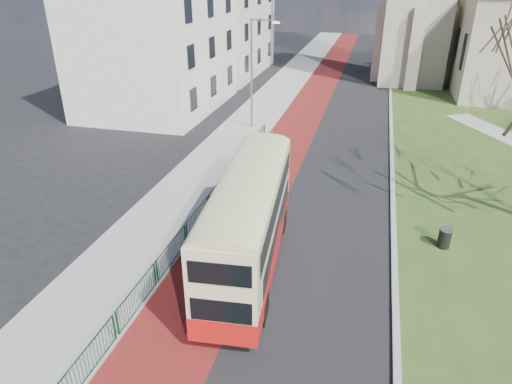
% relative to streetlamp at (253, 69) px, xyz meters
% --- Properties ---
extents(ground, '(160.00, 160.00, 0.00)m').
position_rel_streetlamp_xyz_m(ground, '(4.35, -18.00, -4.59)').
color(ground, black).
rests_on(ground, ground).
extents(road_carriageway, '(9.00, 120.00, 0.01)m').
position_rel_streetlamp_xyz_m(road_carriageway, '(5.85, 2.00, -4.59)').
color(road_carriageway, black).
rests_on(road_carriageway, ground).
extents(bus_lane, '(3.40, 120.00, 0.01)m').
position_rel_streetlamp_xyz_m(bus_lane, '(3.15, 2.00, -4.59)').
color(bus_lane, '#591414').
rests_on(bus_lane, ground).
extents(pavement_west, '(4.00, 120.00, 0.12)m').
position_rel_streetlamp_xyz_m(pavement_west, '(-0.65, 2.00, -4.53)').
color(pavement_west, gray).
rests_on(pavement_west, ground).
extents(kerb_west, '(0.25, 120.00, 0.13)m').
position_rel_streetlamp_xyz_m(kerb_west, '(1.35, 2.00, -4.53)').
color(kerb_west, '#999993').
rests_on(kerb_west, ground).
extents(kerb_east, '(0.25, 80.00, 0.13)m').
position_rel_streetlamp_xyz_m(kerb_east, '(10.45, 4.00, -4.53)').
color(kerb_east, '#999993').
rests_on(kerb_east, ground).
extents(pedestrian_railing, '(0.07, 24.00, 1.12)m').
position_rel_streetlamp_xyz_m(pedestrian_railing, '(1.40, -14.00, -4.04)').
color(pedestrian_railing, '#0E3D26').
rests_on(pedestrian_railing, ground).
extents(street_block_near, '(10.30, 14.30, 13.00)m').
position_rel_streetlamp_xyz_m(street_block_near, '(-9.65, 4.00, 1.92)').
color(street_block_near, beige).
rests_on(street_block_near, ground).
extents(street_block_far, '(10.30, 16.30, 11.50)m').
position_rel_streetlamp_xyz_m(street_block_far, '(-9.65, 20.00, 1.17)').
color(street_block_far, '#BBB09E').
rests_on(street_block_far, ground).
extents(streetlamp, '(2.13, 0.18, 8.00)m').
position_rel_streetlamp_xyz_m(streetlamp, '(0.00, 0.00, 0.00)').
color(streetlamp, gray).
rests_on(streetlamp, pavement_west).
extents(bus, '(3.17, 9.97, 4.10)m').
position_rel_streetlamp_xyz_m(bus, '(4.58, -18.00, -2.25)').
color(bus, '#B51410').
rests_on(bus, ground).
extents(litter_bin, '(0.74, 0.74, 0.94)m').
position_rel_streetlamp_xyz_m(litter_bin, '(12.56, -14.38, -4.08)').
color(litter_bin, black).
rests_on(litter_bin, grass_green).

